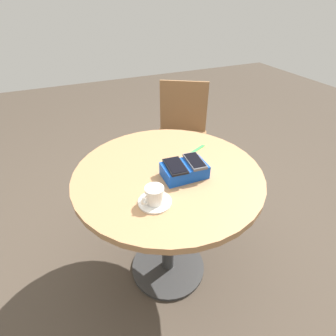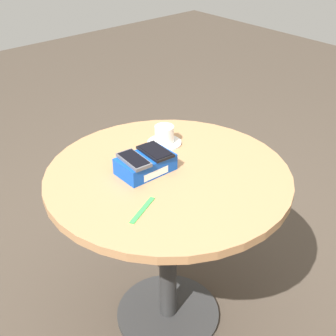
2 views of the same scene
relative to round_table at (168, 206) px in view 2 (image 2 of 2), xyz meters
name	(u,v)px [view 2 (image 2 of 2)]	position (x,y,z in m)	size (l,w,h in m)	color
ground_plane	(168,314)	(0.00, 0.00, -0.57)	(8.00, 8.00, 0.00)	#42382D
round_table	(168,206)	(0.00, 0.00, 0.00)	(0.86, 0.86, 0.71)	#2D2D2D
phone_box	(145,164)	(-0.05, 0.06, 0.17)	(0.19, 0.12, 0.06)	#0F42AD
phone_gray	(134,160)	(-0.10, 0.06, 0.21)	(0.08, 0.14, 0.01)	#515156
phone_black	(155,151)	(-0.01, 0.06, 0.21)	(0.09, 0.14, 0.01)	black
saucer	(164,143)	(0.13, 0.17, 0.15)	(0.13, 0.13, 0.01)	silver
coffee_cup	(165,134)	(0.13, 0.17, 0.18)	(0.10, 0.07, 0.07)	silver
lanyard_strap	(142,210)	(-0.20, -0.11, 0.14)	(0.15, 0.02, 0.00)	green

